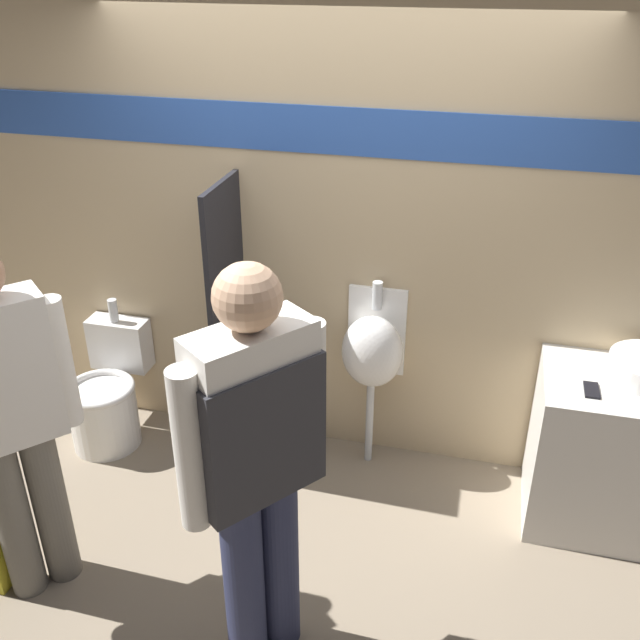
{
  "coord_description": "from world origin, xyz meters",
  "views": [
    {
      "loc": [
        0.79,
        -2.95,
        2.76
      ],
      "look_at": [
        0.0,
        0.17,
        1.05
      ],
      "focal_mm": 40.0,
      "sensor_mm": 36.0,
      "label": 1
    }
  ],
  "objects_px": {
    "cell_phone": "(592,390)",
    "urinal_near_counter": "(373,351)",
    "toilet": "(107,398)",
    "person_in_vest": "(256,453)",
    "person_with_lanyard": "(9,417)"
  },
  "relations": [
    {
      "from": "toilet",
      "to": "person_in_vest",
      "type": "distance_m",
      "value": 2.01
    },
    {
      "from": "person_with_lanyard",
      "to": "person_in_vest",
      "type": "bearing_deg",
      "value": -53.55
    },
    {
      "from": "cell_phone",
      "to": "toilet",
      "type": "distance_m",
      "value": 2.78
    },
    {
      "from": "urinal_near_counter",
      "to": "person_in_vest",
      "type": "height_order",
      "value": "person_in_vest"
    },
    {
      "from": "toilet",
      "to": "person_with_lanyard",
      "type": "xyz_separation_m",
      "value": [
        0.26,
        -1.11,
        0.68
      ]
    },
    {
      "from": "urinal_near_counter",
      "to": "toilet",
      "type": "bearing_deg",
      "value": -173.19
    },
    {
      "from": "urinal_near_counter",
      "to": "toilet",
      "type": "distance_m",
      "value": 1.68
    },
    {
      "from": "toilet",
      "to": "person_with_lanyard",
      "type": "bearing_deg",
      "value": -77.03
    },
    {
      "from": "cell_phone",
      "to": "urinal_near_counter",
      "type": "distance_m",
      "value": 1.16
    },
    {
      "from": "toilet",
      "to": "urinal_near_counter",
      "type": "bearing_deg",
      "value": 6.81
    },
    {
      "from": "urinal_near_counter",
      "to": "toilet",
      "type": "xyz_separation_m",
      "value": [
        -1.6,
        -0.19,
        -0.46
      ]
    },
    {
      "from": "toilet",
      "to": "cell_phone",
      "type": "bearing_deg",
      "value": -2.3
    },
    {
      "from": "cell_phone",
      "to": "person_with_lanyard",
      "type": "xyz_separation_m",
      "value": [
        -2.46,
        -1.0,
        0.1
      ]
    },
    {
      "from": "cell_phone",
      "to": "person_with_lanyard",
      "type": "height_order",
      "value": "person_with_lanyard"
    },
    {
      "from": "cell_phone",
      "to": "person_in_vest",
      "type": "distance_m",
      "value": 1.72
    }
  ]
}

